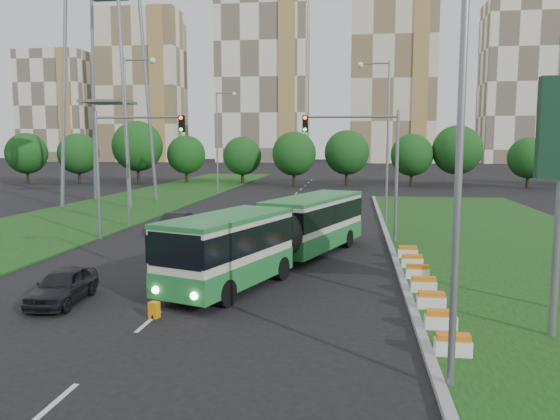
# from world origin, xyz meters

# --- Properties ---
(ground) EXTENTS (360.00, 360.00, 0.00)m
(ground) POSITION_xyz_m (0.00, 0.00, 0.00)
(ground) COLOR black
(ground) RESTS_ON ground
(grass_median) EXTENTS (14.00, 60.00, 0.15)m
(grass_median) POSITION_xyz_m (13.00, 8.00, 0.07)
(grass_median) COLOR #173F12
(grass_median) RESTS_ON ground
(median_kerb) EXTENTS (0.30, 60.00, 0.18)m
(median_kerb) POSITION_xyz_m (6.05, 8.00, 0.09)
(median_kerb) COLOR #959595
(median_kerb) RESTS_ON ground
(left_verge) EXTENTS (12.00, 110.00, 0.10)m
(left_verge) POSITION_xyz_m (-18.00, 25.00, 0.05)
(left_verge) COLOR #173F12
(left_verge) RESTS_ON ground
(lane_markings) EXTENTS (0.20, 100.00, 0.01)m
(lane_markings) POSITION_xyz_m (-3.00, 20.00, 0.00)
(lane_markings) COLOR silver
(lane_markings) RESTS_ON ground
(flower_planters) EXTENTS (1.10, 13.70, 0.60)m
(flower_planters) POSITION_xyz_m (6.70, -1.40, 0.45)
(flower_planters) COLOR white
(flower_planters) RESTS_ON grass_median
(traffic_mast_median) EXTENTS (5.76, 0.32, 8.00)m
(traffic_mast_median) POSITION_xyz_m (4.78, 10.00, 5.35)
(traffic_mast_median) COLOR gray
(traffic_mast_median) RESTS_ON ground
(traffic_mast_left) EXTENTS (5.76, 0.32, 8.00)m
(traffic_mast_left) POSITION_xyz_m (-10.38, 9.00, 5.35)
(traffic_mast_left) COLOR gray
(traffic_mast_left) RESTS_ON ground
(street_lamps) EXTENTS (36.00, 60.00, 12.00)m
(street_lamps) POSITION_xyz_m (-3.00, 10.00, 6.00)
(street_lamps) COLOR gray
(street_lamps) RESTS_ON ground
(tree_line) EXTENTS (120.00, 8.00, 9.00)m
(tree_line) POSITION_xyz_m (10.00, 55.00, 4.50)
(tree_line) COLOR #134816
(tree_line) RESTS_ON ground
(apartment_tower_west) EXTENTS (26.00, 15.00, 48.00)m
(apartment_tower_west) POSITION_xyz_m (-65.00, 150.00, 24.00)
(apartment_tower_west) COLOR beige
(apartment_tower_west) RESTS_ON ground
(apartment_tower_cwest) EXTENTS (28.00, 15.00, 52.00)m
(apartment_tower_cwest) POSITION_xyz_m (-25.00, 150.00, 26.00)
(apartment_tower_cwest) COLOR white
(apartment_tower_cwest) RESTS_ON ground
(apartment_tower_ceast) EXTENTS (25.00, 15.00, 50.00)m
(apartment_tower_ceast) POSITION_xyz_m (15.00, 150.00, 25.00)
(apartment_tower_ceast) COLOR beige
(apartment_tower_ceast) RESTS_ON ground
(apartment_tower_east) EXTENTS (27.00, 15.00, 47.00)m
(apartment_tower_east) POSITION_xyz_m (55.00, 150.00, 23.50)
(apartment_tower_east) COLOR white
(apartment_tower_east) RESTS_ON ground
(midrise_west) EXTENTS (22.00, 14.00, 36.00)m
(midrise_west) POSITION_xyz_m (-95.00, 150.00, 18.00)
(midrise_west) COLOR white
(midrise_west) RESTS_ON ground
(articulated_bus) EXTENTS (2.59, 16.59, 2.73)m
(articulated_bus) POSITION_xyz_m (0.14, 2.85, 1.67)
(articulated_bus) COLOR beige
(articulated_bus) RESTS_ON ground
(car_left_near) EXTENTS (1.86, 3.99, 1.32)m
(car_left_near) POSITION_xyz_m (-7.04, -4.31, 0.66)
(car_left_near) COLOR black
(car_left_near) RESTS_ON ground
(car_left_far) EXTENTS (1.75, 4.28, 1.38)m
(car_left_far) POSITION_xyz_m (-7.97, 11.62, 0.69)
(car_left_far) COLOR black
(car_left_far) RESTS_ON ground
(pedestrian) EXTENTS (0.53, 0.65, 1.53)m
(pedestrian) POSITION_xyz_m (-3.17, -3.40, 0.76)
(pedestrian) COLOR gray
(pedestrian) RESTS_ON ground
(shopping_trolley) EXTENTS (0.33, 0.35, 0.57)m
(shopping_trolley) POSITION_xyz_m (-2.95, -5.58, 0.28)
(shopping_trolley) COLOR orange
(shopping_trolley) RESTS_ON ground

